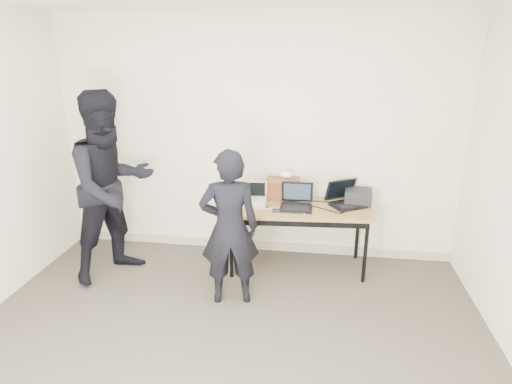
% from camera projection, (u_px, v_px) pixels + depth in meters
% --- Properties ---
extents(room, '(4.60, 4.60, 2.80)m').
position_uv_depth(room, '(204.00, 214.00, 2.67)').
color(room, '#453E34').
rests_on(room, ground).
extents(desk, '(1.54, 0.75, 0.72)m').
position_uv_depth(desk, '(298.00, 212.00, 4.55)').
color(desk, olive).
rests_on(desk, ground).
extents(laptop_beige, '(0.30, 0.29, 0.23)m').
position_uv_depth(laptop_beige, '(253.00, 200.00, 4.61)').
color(laptop_beige, beige).
rests_on(laptop_beige, desk).
extents(laptop_center, '(0.33, 0.32, 0.26)m').
position_uv_depth(laptop_center, '(296.00, 202.00, 4.51)').
color(laptop_center, black).
rests_on(laptop_center, desk).
extents(laptop_right, '(0.48, 0.47, 0.26)m').
position_uv_depth(laptop_right, '(346.00, 199.00, 4.58)').
color(laptop_right, black).
rests_on(laptop_right, desk).
extents(leather_satchel, '(0.37, 0.19, 0.25)m').
position_uv_depth(leather_satchel, '(283.00, 188.00, 4.72)').
color(leather_satchel, brown).
rests_on(leather_satchel, desk).
extents(tissue, '(0.14, 0.11, 0.08)m').
position_uv_depth(tissue, '(286.00, 175.00, 4.67)').
color(tissue, white).
rests_on(tissue, leather_satchel).
extents(equipment_box, '(0.30, 0.26, 0.16)m').
position_uv_depth(equipment_box, '(358.00, 197.00, 4.60)').
color(equipment_box, black).
rests_on(equipment_box, desk).
extents(power_brick, '(0.08, 0.05, 0.03)m').
position_uv_depth(power_brick, '(276.00, 210.00, 4.39)').
color(power_brick, black).
rests_on(power_brick, desk).
extents(cables, '(1.15, 0.41, 0.01)m').
position_uv_depth(cables, '(302.00, 207.00, 4.51)').
color(cables, black).
rests_on(cables, desk).
extents(person_typist, '(0.61, 0.47, 1.50)m').
position_uv_depth(person_typist, '(229.00, 228.00, 3.93)').
color(person_typist, black).
rests_on(person_typist, ground).
extents(person_observer, '(1.15, 1.20, 1.95)m').
position_uv_depth(person_observer, '(112.00, 187.00, 4.36)').
color(person_observer, black).
rests_on(person_observer, ground).
extents(baseboard, '(4.50, 0.03, 0.10)m').
position_uv_depth(baseboard, '(255.00, 245.00, 5.18)').
color(baseboard, '#ACA58E').
rests_on(baseboard, ground).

